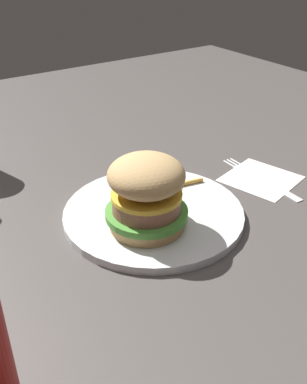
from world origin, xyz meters
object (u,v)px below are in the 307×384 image
Objects in this scene: napkin at (261,179)px; fries_pile at (166,186)px; plate at (154,213)px; sandwich at (146,193)px; fork at (260,177)px.

fries_pile is at bearing 163.63° from napkin.
sandwich is at bearing -137.18° from plate.
fries_pile is 0.17m from napkin.
plate is 0.07m from sandwich.
napkin is (0.21, -0.01, -0.01)m from plate.
sandwich reaches higher than fork.
sandwich is (-0.03, -0.03, 0.06)m from plate.
fork is at bearing 5.28° from sandwich.
napkin is at bearing -16.37° from fries_pile.
fork is (0.16, -0.05, -0.01)m from fries_pile.
plate reaches higher than fork.
fork reaches higher than napkin.
plate is at bearing 42.82° from sandwich.
plate is 2.38× the size of napkin.
sandwich is 0.25m from fork.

